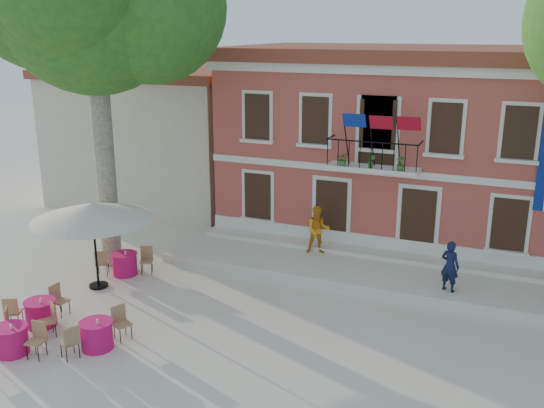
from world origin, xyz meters
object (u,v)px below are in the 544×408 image
at_px(cafe_table_0, 97,334).
at_px(cafe_table_1, 41,312).
at_px(patio_umbrella, 92,212).
at_px(cafe_table_2, 11,339).
at_px(plane_tree_west, 92,0).
at_px(pedestrian_navy, 450,266).
at_px(pedestrian_orange, 318,230).
at_px(cafe_table_3, 125,263).

relative_size(cafe_table_0, cafe_table_1, 1.02).
height_order(patio_umbrella, cafe_table_0, patio_umbrella).
distance_m(cafe_table_1, cafe_table_2, 1.55).
distance_m(plane_tree_west, patio_umbrella, 6.82).
height_order(pedestrian_navy, pedestrian_orange, pedestrian_orange).
distance_m(plane_tree_west, pedestrian_navy, 14.17).
bearing_deg(cafe_table_0, cafe_table_2, -150.20).
distance_m(plane_tree_west, cafe_table_2, 10.77).
relative_size(pedestrian_orange, cafe_table_2, 0.95).
xyz_separation_m(pedestrian_orange, cafe_table_3, (-5.73, -3.80, -0.76)).
xyz_separation_m(pedestrian_navy, cafe_table_1, (-10.52, -6.30, -0.69)).
height_order(plane_tree_west, cafe_table_1, plane_tree_west).
height_order(cafe_table_0, cafe_table_2, same).
bearing_deg(cafe_table_2, pedestrian_navy, 37.65).
bearing_deg(cafe_table_3, cafe_table_2, -85.37).
relative_size(pedestrian_navy, cafe_table_2, 0.88).
height_order(plane_tree_west, cafe_table_0, plane_tree_west).
distance_m(patio_umbrella, cafe_table_1, 3.58).
xyz_separation_m(patio_umbrella, cafe_table_3, (0.19, 1.21, -2.17)).
bearing_deg(patio_umbrella, plane_tree_west, 114.27).
relative_size(patio_umbrella, cafe_table_0, 2.03).
relative_size(pedestrian_orange, cafe_table_0, 0.93).
relative_size(patio_umbrella, cafe_table_2, 2.09).
bearing_deg(pedestrian_navy, pedestrian_orange, 2.90).
relative_size(cafe_table_0, cafe_table_3, 1.01).
bearing_deg(cafe_table_1, pedestrian_orange, 54.09).
relative_size(pedestrian_orange, cafe_table_3, 0.94).
distance_m(cafe_table_2, cafe_table_3, 5.57).
relative_size(cafe_table_1, cafe_table_3, 0.99).
bearing_deg(plane_tree_west, pedestrian_navy, 7.70).
bearing_deg(pedestrian_navy, patio_umbrella, 38.54).
bearing_deg(cafe_table_1, cafe_table_0, -10.27).
distance_m(plane_tree_west, pedestrian_orange, 10.87).
height_order(pedestrian_orange, cafe_table_2, pedestrian_orange).
bearing_deg(plane_tree_west, cafe_table_1, -77.08).
height_order(cafe_table_0, cafe_table_1, same).
bearing_deg(cafe_table_2, patio_umbrella, 98.39).
bearing_deg(pedestrian_navy, cafe_table_0, 59.97).
relative_size(cafe_table_0, cafe_table_2, 1.03).
height_order(pedestrian_orange, cafe_table_3, pedestrian_orange).
relative_size(cafe_table_2, cafe_table_3, 0.98).
relative_size(plane_tree_west, pedestrian_navy, 7.50).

